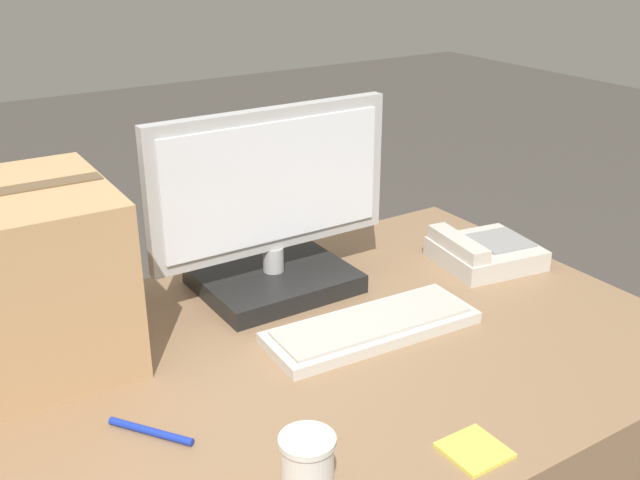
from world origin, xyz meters
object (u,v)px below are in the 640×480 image
object	(u,v)px
monitor	(273,220)
desk_phone	(483,252)
pen_marker	(151,431)
sticky_note_pad	(474,450)
keyboard	(372,327)
paper_cup_right	(307,471)

from	to	relation	value
monitor	desk_phone	distance (m)	0.50
pen_marker	sticky_note_pad	xyz separation A→B (m)	(0.38, -0.30, -0.00)
sticky_note_pad	monitor	bearing A→B (deg)	88.23
monitor	pen_marker	world-z (taller)	monitor
keyboard	sticky_note_pad	distance (m)	0.37
keyboard	paper_cup_right	distance (m)	0.47
desk_phone	paper_cup_right	size ratio (longest dim) A/B	2.19
monitor	keyboard	size ratio (longest dim) A/B	1.26
keyboard	pen_marker	xyz separation A→B (m)	(-0.46, -0.06, -0.01)
keyboard	desk_phone	bearing A→B (deg)	19.50
paper_cup_right	pen_marker	xyz separation A→B (m)	(-0.12, 0.25, -0.05)
sticky_note_pad	pen_marker	bearing A→B (deg)	142.35
keyboard	desk_phone	size ratio (longest dim) A/B	1.76
pen_marker	monitor	bearing A→B (deg)	93.89
desk_phone	sticky_note_pad	bearing A→B (deg)	-126.19
monitor	desk_phone	bearing A→B (deg)	-18.00
keyboard	sticky_note_pad	xyz separation A→B (m)	(-0.08, -0.36, -0.01)
keyboard	paper_cup_right	bearing A→B (deg)	-133.82
monitor	pen_marker	xyz separation A→B (m)	(-0.40, -0.33, -0.15)
monitor	desk_phone	xyz separation A→B (m)	(0.46, -0.15, -0.13)
pen_marker	keyboard	bearing A→B (deg)	62.47
desk_phone	paper_cup_right	world-z (taller)	paper_cup_right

